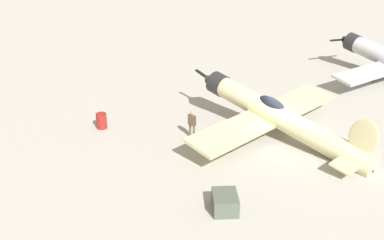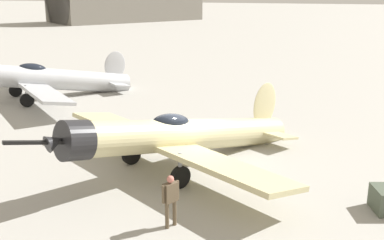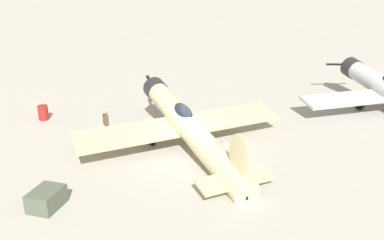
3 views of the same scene
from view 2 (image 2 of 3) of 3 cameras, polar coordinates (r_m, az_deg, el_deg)
name	(u,v)px [view 2 (image 2 of 3)]	position (r m, az deg, el deg)	size (l,w,h in m)	color
ground_plane	(192,163)	(18.65, 0.00, -5.32)	(400.00, 400.00, 0.00)	#A8A59E
airplane_foreground	(182,136)	(17.90, -1.28, -1.98)	(11.12, 10.89, 3.12)	beige
airplane_mid_apron	(42,79)	(30.54, -18.03, 4.85)	(10.50, 10.67, 3.15)	#B7BABF
ground_crew_mechanic	(171,196)	(13.56, -2.66, -9.37)	(0.56, 0.40, 1.61)	brown
distant_hangar	(127,0)	(101.43, -8.08, 14.43)	(32.48, 28.06, 13.04)	slate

